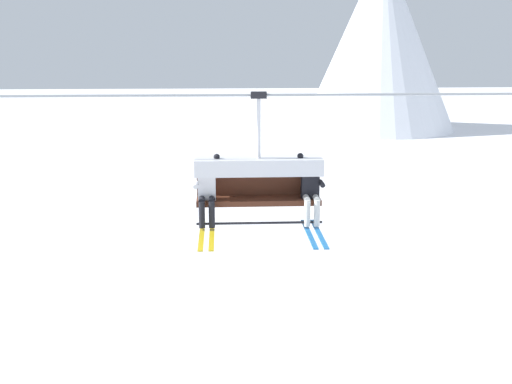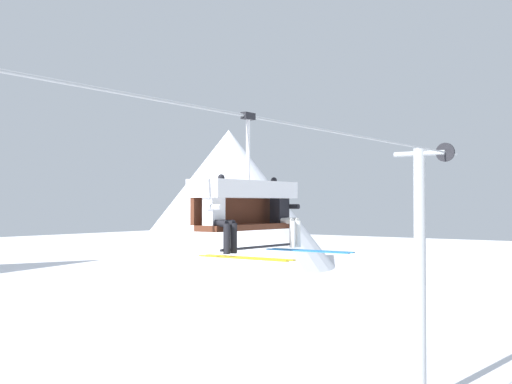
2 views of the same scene
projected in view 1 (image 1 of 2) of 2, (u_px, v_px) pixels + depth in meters
mountain_peak_central at (380, 39)px, 60.16m from camera, size 14.52×14.52×16.88m
lift_cable at (337, 95)px, 11.36m from camera, size 18.45×0.05×0.05m
chairlift_chair at (258, 173)px, 11.69m from camera, size 2.31×0.74×2.34m
skier_white at (207, 191)px, 11.50m from camera, size 0.48×1.70×1.34m
skier_black at (311, 190)px, 11.59m from camera, size 0.48×1.70×1.34m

